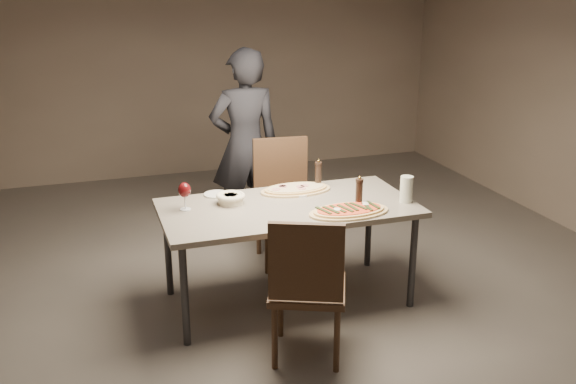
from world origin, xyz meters
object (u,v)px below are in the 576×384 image
object	(u,v)px
zucchini_pizza	(349,211)
bread_basket	(231,198)
ham_pizza	(296,189)
diner	(245,146)
chair_near	(307,282)
chair_far	(283,193)
carafe	(406,189)
pepper_mill_left	(318,174)
dining_table	(288,213)

from	to	relation	value
zucchini_pizza	bread_basket	bearing A→B (deg)	165.03
ham_pizza	diner	world-z (taller)	diner
chair_near	chair_far	xyz separation A→B (m)	(0.35, 1.55, 0.03)
carafe	chair_near	distance (m)	1.18
zucchini_pizza	pepper_mill_left	bearing A→B (deg)	105.68
zucchini_pizza	bread_basket	size ratio (longest dim) A/B	2.76
dining_table	pepper_mill_left	world-z (taller)	pepper_mill_left
zucchini_pizza	chair_near	world-z (taller)	chair_near
zucchini_pizza	chair_near	distance (m)	0.75
bread_basket	diner	size ratio (longest dim) A/B	0.12
bread_basket	carafe	world-z (taller)	carafe
zucchini_pizza	carafe	world-z (taller)	carafe
ham_pizza	bread_basket	distance (m)	0.55
dining_table	ham_pizza	world-z (taller)	ham_pizza
pepper_mill_left	carafe	distance (m)	0.71
pepper_mill_left	diner	world-z (taller)	diner
pepper_mill_left	chair_near	world-z (taller)	chair_near
dining_table	chair_near	distance (m)	0.82
chair_far	dining_table	bearing A→B (deg)	80.35
ham_pizza	dining_table	bearing A→B (deg)	-128.97
pepper_mill_left	bread_basket	bearing A→B (deg)	-166.74
dining_table	pepper_mill_left	xyz separation A→B (m)	(0.36, 0.34, 0.16)
bread_basket	pepper_mill_left	xyz separation A→B (m)	(0.73, 0.17, 0.06)
pepper_mill_left	carafe	xyz separation A→B (m)	(0.47, -0.53, -0.01)
chair_near	diner	world-z (taller)	diner
bread_basket	chair_far	size ratio (longest dim) A/B	0.20
pepper_mill_left	chair_far	distance (m)	0.53
bread_basket	carafe	distance (m)	1.26
zucchini_pizza	pepper_mill_left	size ratio (longest dim) A/B	2.65
pepper_mill_left	zucchini_pizza	bearing A→B (deg)	-90.64
dining_table	bread_basket	bearing A→B (deg)	156.68
dining_table	ham_pizza	bearing A→B (deg)	61.21
carafe	chair_far	distance (m)	1.17
zucchini_pizza	carafe	bearing A→B (deg)	26.07
ham_pizza	bread_basket	bearing A→B (deg)	-177.75
ham_pizza	carafe	distance (m)	0.83
chair_near	chair_far	bearing A→B (deg)	100.44
zucchini_pizza	chair_far	distance (m)	1.06
chair_far	bread_basket	bearing A→B (deg)	51.08
pepper_mill_left	diner	size ratio (longest dim) A/B	0.12
carafe	diner	bearing A→B (deg)	118.53
zucchini_pizza	carafe	distance (m)	0.49
bread_basket	chair_near	distance (m)	1.02
dining_table	carafe	size ratio (longest dim) A/B	9.37
carafe	chair_far	bearing A→B (deg)	123.15
pepper_mill_left	chair_far	bearing A→B (deg)	109.45
zucchini_pizza	diner	size ratio (longest dim) A/B	0.33
dining_table	chair_far	xyz separation A→B (m)	(0.21, 0.75, -0.12)
bread_basket	pepper_mill_left	world-z (taller)	pepper_mill_left
bread_basket	chair_near	world-z (taller)	chair_near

